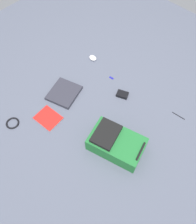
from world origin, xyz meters
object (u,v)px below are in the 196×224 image
at_px(backpack, 116,143).
at_px(usb_stick, 111,78).
at_px(computer_mouse, 93,58).
at_px(cable_coil, 13,123).
at_px(book_manual, 48,118).
at_px(power_brick, 122,94).
at_px(laptop, 64,93).
at_px(pen_black, 179,116).

distance_m(backpack, usb_stick, 0.80).
relative_size(computer_mouse, cable_coil, 0.73).
xyz_separation_m(backpack, book_manual, (0.22, -0.66, -0.08)).
distance_m(power_brick, usb_stick, 0.25).
bearing_deg(cable_coil, laptop, 170.33).
xyz_separation_m(cable_coil, pen_black, (-1.14, 1.09, -0.00)).
bearing_deg(usb_stick, backpack, 43.99).
distance_m(backpack, book_manual, 0.70).
relative_size(book_manual, usb_stick, 5.06).
bearing_deg(power_brick, pen_black, 108.72).
bearing_deg(backpack, pen_black, 160.80).
relative_size(backpack, laptop, 1.40).
xyz_separation_m(power_brick, usb_stick, (-0.10, -0.23, -0.01)).
distance_m(cable_coil, power_brick, 1.10).
xyz_separation_m(book_manual, power_brick, (-0.69, 0.34, 0.01)).
bearing_deg(cable_coil, power_brick, 150.46).
height_order(laptop, computer_mouse, computer_mouse).
xyz_separation_m(laptop, book_manual, (0.30, 0.11, -0.01)).
distance_m(cable_coil, usb_stick, 1.10).
xyz_separation_m(laptop, computer_mouse, (-0.55, -0.12, 0.00)).
bearing_deg(book_manual, usb_stick, 172.29).
relative_size(cable_coil, power_brick, 1.10).
xyz_separation_m(backpack, laptop, (-0.09, -0.76, -0.07)).
bearing_deg(computer_mouse, pen_black, 96.46).
relative_size(book_manual, power_brick, 2.13).
relative_size(computer_mouse, power_brick, 0.80).
bearing_deg(computer_mouse, usb_stick, 84.46).
distance_m(backpack, pen_black, 0.70).
xyz_separation_m(book_manual, pen_black, (-0.88, 0.89, -0.00)).
xyz_separation_m(book_manual, computer_mouse, (-0.85, -0.23, 0.01)).
height_order(pen_black, usb_stick, same).
bearing_deg(usb_stick, book_manual, -7.71).
xyz_separation_m(laptop, cable_coil, (0.57, -0.10, -0.01)).
distance_m(backpack, computer_mouse, 1.09).
distance_m(backpack, laptop, 0.77).
distance_m(book_manual, usb_stick, 0.79).
relative_size(cable_coil, usb_stick, 2.60).
height_order(laptop, cable_coil, laptop).
relative_size(laptop, usb_stick, 7.64).
distance_m(pen_black, usb_stick, 0.79).
height_order(laptop, power_brick, power_brick).
bearing_deg(pen_black, laptop, -59.93).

